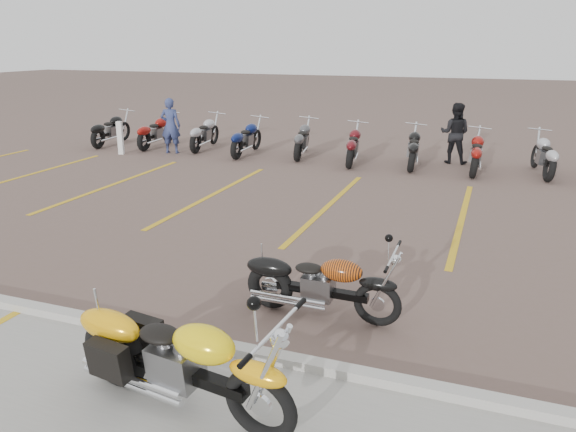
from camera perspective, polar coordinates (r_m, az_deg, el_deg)
name	(u,v)px	position (r m, az deg, el deg)	size (l,w,h in m)	color
ground	(250,277)	(8.29, -3.85, -6.24)	(100.00, 100.00, 0.00)	brown
curb	(178,338)	(6.68, -11.07, -12.10)	(60.00, 0.18, 0.12)	#ADAAA3
parking_stripes	(328,206)	(11.83, 4.11, 1.05)	(38.00, 5.50, 0.01)	gold
yellow_cruiser	(178,362)	(5.41, -11.07, -14.34)	(2.40, 0.54, 0.99)	black
flame_cruiser	(318,286)	(7.01, 3.12, -7.11)	(2.00, 0.30, 0.82)	black
person_a	(171,126)	(17.76, -11.84, 8.97)	(0.61, 0.40, 1.69)	navy
person_b	(455,133)	(16.57, 16.59, 8.06)	(0.82, 0.64, 1.69)	black
bollard	(120,138)	(17.99, -16.67, 7.61)	(0.15, 0.15, 1.00)	white
bg_bike_row	(443,148)	(15.89, 15.47, 6.70)	(22.25, 2.05, 1.10)	black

